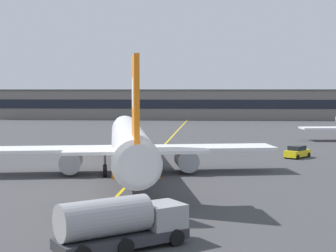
{
  "coord_description": "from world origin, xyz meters",
  "views": [
    {
      "loc": [
        6.15,
        -40.92,
        8.9
      ],
      "look_at": [
        3.05,
        9.8,
        5.45
      ],
      "focal_mm": 54.75,
      "sensor_mm": 36.0,
      "label": 1
    }
  ],
  "objects_px": {
    "safety_cone_by_nose_gear": "(149,154)",
    "airliner_foreground": "(129,143)",
    "service_truck_catering_grey": "(120,223)",
    "service_car_fourth": "(297,152)"
  },
  "relations": [
    {
      "from": "safety_cone_by_nose_gear",
      "to": "airliner_foreground",
      "type": "bearing_deg",
      "value": -91.91
    },
    {
      "from": "service_truck_catering_grey",
      "to": "safety_cone_by_nose_gear",
      "type": "distance_m",
      "value": 42.42
    },
    {
      "from": "service_car_fourth",
      "to": "safety_cone_by_nose_gear",
      "type": "relative_size",
      "value": 8.0
    },
    {
      "from": "airliner_foreground",
      "to": "service_car_fourth",
      "type": "height_order",
      "value": "airliner_foreground"
    },
    {
      "from": "service_car_fourth",
      "to": "service_truck_catering_grey",
      "type": "height_order",
      "value": "service_truck_catering_grey"
    },
    {
      "from": "service_car_fourth",
      "to": "airliner_foreground",
      "type": "bearing_deg",
      "value": -144.84
    },
    {
      "from": "service_truck_catering_grey",
      "to": "airliner_foreground",
      "type": "bearing_deg",
      "value": 96.65
    },
    {
      "from": "airliner_foreground",
      "to": "safety_cone_by_nose_gear",
      "type": "height_order",
      "value": "airliner_foreground"
    },
    {
      "from": "service_car_fourth",
      "to": "service_truck_catering_grey",
      "type": "xyz_separation_m",
      "value": [
        -17.57,
        -40.98,
        0.72
      ]
    },
    {
      "from": "airliner_foreground",
      "to": "service_truck_catering_grey",
      "type": "height_order",
      "value": "airliner_foreground"
    }
  ]
}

